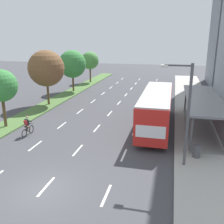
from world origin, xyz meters
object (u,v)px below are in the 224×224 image
streetlight (186,109)px  trash_bin (197,151)px  bus (156,106)px  median_tree_second (1,86)px  cyclist (27,127)px  median_tree_fourth (72,64)px  median_tree_fifth (90,61)px  bus_shelter (205,110)px  median_tree_third (46,68)px

streetlight → trash_bin: (1.03, 1.33, -3.31)m
bus → median_tree_second: bearing=-166.8°
streetlight → cyclist: bearing=168.5°
median_tree_fourth → trash_bin: 25.99m
median_tree_second → trash_bin: 17.31m
cyclist → median_tree_fifth: bearing=96.8°
bus → median_tree_fifth: size_ratio=2.04×
median_tree_fourth → streetlight: 26.12m
bus_shelter → median_tree_second: median_tree_second is taller
streetlight → trash_bin: size_ratio=7.65×
trash_bin → median_tree_fourth: bearing=130.8°
bus → median_tree_fourth: median_tree_fourth is taller
median_tree_fourth → streetlight: bearing=-52.8°
median_tree_second → median_tree_fifth: size_ratio=0.95×
cyclist → median_tree_fifth: size_ratio=0.33×
median_tree_second → median_tree_fourth: 16.88m
median_tree_fifth → streetlight: size_ratio=0.85×
median_tree_fifth → trash_bin: bearing=-58.9°
bus → median_tree_fourth: bearing=134.9°
bus → median_tree_second: (-13.59, -3.19, 1.86)m
median_tree_fourth → median_tree_fifth: size_ratio=1.12×
median_tree_second → median_tree_fifth: (-0.04, 25.32, 0.13)m
median_tree_fifth → cyclist: bearing=-83.2°
median_tree_fifth → median_tree_second: bearing=-89.9°
cyclist → streetlight: (12.64, -2.57, 3.10)m
median_tree_second → median_tree_fifth: median_tree_fifth is taller
bus → cyclist: (-10.48, -4.54, -1.28)m
cyclist → median_tree_third: (-3.04, 9.79, 3.73)m
bus → streetlight: size_ratio=1.74×
bus → streetlight: bearing=-73.0°
bus → median_tree_fifth: 26.07m
median_tree_third → median_tree_fourth: median_tree_third is taller
bus → trash_bin: 6.77m
cyclist → trash_bin: 13.73m
bus → median_tree_third: median_tree_third is taller
median_tree_second → trash_bin: size_ratio=6.22×
median_tree_fifth → trash_bin: median_tree_fifth is taller
median_tree_second → bus: bearing=13.2°
bus → streetlight: 7.65m
cyclist → streetlight: 13.27m
bus → trash_bin: bearing=-61.0°
median_tree_third → median_tree_fifth: median_tree_third is taller
bus → cyclist: bus is taller
trash_bin → median_tree_third: bearing=146.6°
cyclist → median_tree_second: median_tree_second is taller
bus → cyclist: bearing=-156.6°
cyclist → trash_bin: (13.68, -1.24, -0.22)m
median_tree_third → trash_bin: (16.72, -11.03, -3.95)m
median_tree_second → median_tree_fourth: median_tree_fourth is taller
bus_shelter → median_tree_fourth: size_ratio=1.92×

